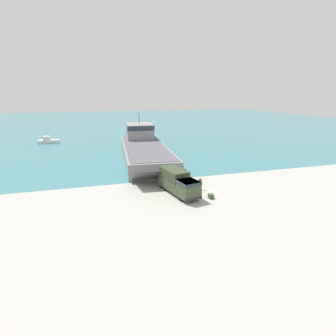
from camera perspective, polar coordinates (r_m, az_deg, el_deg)
ground_plane at (r=34.13m, az=5.99°, el=-5.55°), size 240.00×240.00×0.00m
water_surface at (r=127.22m, az=-10.74°, el=9.77°), size 240.00×180.00×0.01m
landing_craft at (r=54.60m, az=-5.40°, el=4.78°), size 10.45×32.96×8.32m
military_truck at (r=33.53m, az=2.24°, el=-3.10°), size 3.75×7.45×2.98m
soldier_on_ramp at (r=35.31m, az=7.02°, el=-3.20°), size 0.46×0.50×1.67m
moored_boat_a at (r=76.50m, az=-24.63°, el=5.40°), size 5.40×2.32×1.83m
mooring_bollard at (r=37.52m, az=-7.68°, el=-2.83°), size 0.33×0.33×0.91m
cargo_crate at (r=32.79m, az=9.32°, el=-6.06°), size 0.56×0.67×0.55m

